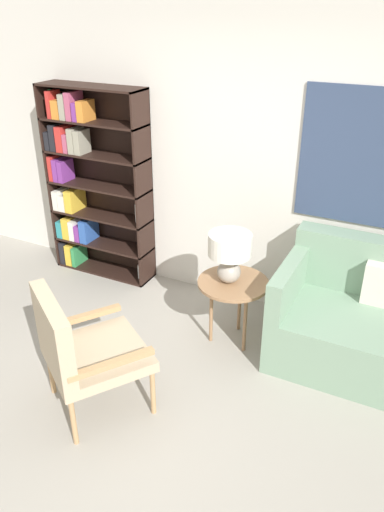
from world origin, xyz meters
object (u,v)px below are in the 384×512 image
(bookshelf, at_px, (87,182))
(side_table, at_px, (233,287))
(armchair, at_px, (79,346))
(table_lamp, at_px, (230,251))

(bookshelf, distance_m, side_table, 1.95)
(side_table, bearing_deg, armchair, -117.08)
(armchair, relative_size, table_lamp, 2.24)
(armchair, xyz_separation_m, side_table, (0.62, 1.20, -0.03))
(side_table, xyz_separation_m, table_lamp, (-0.03, -0.02, 0.33))
(bookshelf, bearing_deg, armchair, -55.36)
(bookshelf, relative_size, armchair, 2.03)
(armchair, distance_m, table_lamp, 1.36)
(table_lamp, bearing_deg, bookshelf, 162.71)
(bookshelf, bearing_deg, table_lamp, -17.29)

